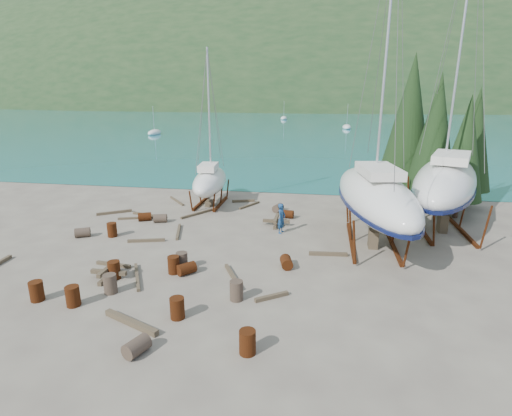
% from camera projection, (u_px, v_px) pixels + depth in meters
% --- Properties ---
extents(ground, '(600.00, 600.00, 0.00)m').
position_uv_depth(ground, '(233.00, 261.00, 21.20)').
color(ground, '#5D5349').
rests_on(ground, ground).
extents(bay_water, '(700.00, 700.00, 0.00)m').
position_uv_depth(bay_water, '(319.00, 102.00, 319.38)').
color(bay_water, '#19727E').
rests_on(bay_water, ground).
extents(far_hill, '(800.00, 360.00, 110.00)m').
position_uv_depth(far_hill, '(319.00, 102.00, 324.11)').
color(far_hill, '#1B341A').
rests_on(far_hill, ground).
extents(far_house_left, '(6.60, 5.60, 5.60)m').
position_uv_depth(far_house_left, '(200.00, 102.00, 209.63)').
color(far_house_left, beige).
rests_on(far_house_left, ground).
extents(far_house_center, '(6.60, 5.60, 5.60)m').
position_uv_depth(far_house_center, '(276.00, 103.00, 203.36)').
color(far_house_center, beige).
rests_on(far_house_center, ground).
extents(far_house_right, '(6.60, 5.60, 5.60)m').
position_uv_depth(far_house_right, '(377.00, 103.00, 195.53)').
color(far_house_right, beige).
rests_on(far_house_right, ground).
extents(cypress_near_right, '(3.60, 3.60, 10.00)m').
position_uv_depth(cypress_near_right, '(435.00, 132.00, 28.96)').
color(cypress_near_right, black).
rests_on(cypress_near_right, ground).
extents(cypress_mid_right, '(3.06, 3.06, 8.50)m').
position_uv_depth(cypress_mid_right, '(465.00, 149.00, 27.08)').
color(cypress_mid_right, black).
rests_on(cypress_mid_right, ground).
extents(cypress_back_left, '(4.14, 4.14, 11.50)m').
position_uv_depth(cypress_back_left, '(409.00, 118.00, 30.85)').
color(cypress_back_left, black).
rests_on(cypress_back_left, ground).
extents(cypress_far_right, '(3.24, 3.24, 9.00)m').
position_uv_depth(cypress_far_right, '(473.00, 140.00, 29.61)').
color(cypress_far_right, black).
rests_on(cypress_far_right, ground).
extents(moored_boat_left, '(2.00, 5.00, 6.05)m').
position_uv_depth(moored_boat_left, '(155.00, 133.00, 82.58)').
color(moored_boat_left, silver).
rests_on(moored_boat_left, ground).
extents(moored_boat_mid, '(2.00, 5.00, 6.05)m').
position_uv_depth(moored_boat_mid, '(347.00, 127.00, 95.25)').
color(moored_boat_mid, silver).
rests_on(moored_boat_mid, ground).
extents(moored_boat_far, '(2.00, 5.00, 6.05)m').
position_uv_depth(moored_boat_far, '(284.00, 118.00, 126.47)').
color(moored_boat_far, silver).
rests_on(moored_boat_far, ground).
extents(large_sailboat_near, '(5.17, 11.94, 18.20)m').
position_uv_depth(large_sailboat_near, '(375.00, 196.00, 22.76)').
color(large_sailboat_near, silver).
rests_on(large_sailboat_near, ground).
extents(large_sailboat_far, '(7.52, 12.69, 19.31)m').
position_uv_depth(large_sailboat_far, '(445.00, 182.00, 25.27)').
color(large_sailboat_far, silver).
rests_on(large_sailboat_far, ground).
extents(small_sailboat_shore, '(2.99, 7.52, 11.74)m').
position_uv_depth(small_sailboat_shore, '(210.00, 181.00, 31.17)').
color(small_sailboat_shore, silver).
rests_on(small_sailboat_shore, ground).
extents(worker, '(0.66, 0.81, 1.93)m').
position_uv_depth(worker, '(281.00, 218.00, 25.16)').
color(worker, navy).
rests_on(worker, ground).
extents(drum_0, '(0.58, 0.58, 0.88)m').
position_uv_depth(drum_0, '(37.00, 291.00, 17.09)').
color(drum_0, '#53200E').
rests_on(drum_0, ground).
extents(drum_1, '(0.87, 1.04, 0.58)m').
position_uv_depth(drum_1, '(137.00, 347.00, 13.62)').
color(drum_1, '#2D2823').
rests_on(drum_1, ground).
extents(drum_2, '(1.04, 0.88, 0.58)m').
position_uv_depth(drum_2, '(145.00, 217.00, 27.71)').
color(drum_2, '#53200E').
rests_on(drum_2, ground).
extents(drum_3, '(0.58, 0.58, 0.88)m').
position_uv_depth(drum_3, '(177.00, 308.00, 15.76)').
color(drum_3, '#53200E').
rests_on(drum_3, ground).
extents(drum_4, '(0.95, 0.70, 0.58)m').
position_uv_depth(drum_4, '(287.00, 214.00, 28.30)').
color(drum_4, '#53200E').
rests_on(drum_4, ground).
extents(drum_5, '(0.58, 0.58, 0.88)m').
position_uv_depth(drum_5, '(236.00, 291.00, 17.14)').
color(drum_5, '#2D2823').
rests_on(drum_5, ground).
extents(drum_6, '(0.76, 0.99, 0.58)m').
position_uv_depth(drum_6, '(286.00, 262.00, 20.34)').
color(drum_6, '#53200E').
rests_on(drum_6, ground).
extents(drum_7, '(0.58, 0.58, 0.88)m').
position_uv_depth(drum_7, '(247.00, 342.00, 13.62)').
color(drum_7, '#53200E').
rests_on(drum_7, ground).
extents(drum_8, '(0.58, 0.58, 0.88)m').
position_uv_depth(drum_8, '(112.00, 230.00, 24.65)').
color(drum_8, '#53200E').
rests_on(drum_8, ground).
extents(drum_9, '(1.00, 0.78, 0.58)m').
position_uv_depth(drum_9, '(160.00, 218.00, 27.37)').
color(drum_9, '#2D2823').
rests_on(drum_9, ground).
extents(drum_10, '(0.58, 0.58, 0.88)m').
position_uv_depth(drum_10, '(174.00, 265.00, 19.68)').
color(drum_10, '#53200E').
rests_on(drum_10, ground).
extents(drum_11, '(0.85, 1.03, 0.58)m').
position_uv_depth(drum_11, '(278.00, 208.00, 29.80)').
color(drum_11, '#2D2823').
rests_on(drum_11, ground).
extents(drum_12, '(1.03, 1.04, 0.58)m').
position_uv_depth(drum_12, '(187.00, 269.00, 19.61)').
color(drum_12, '#53200E').
rests_on(drum_12, ground).
extents(drum_13, '(0.58, 0.58, 0.88)m').
position_uv_depth(drum_13, '(73.00, 296.00, 16.67)').
color(drum_13, '#53200E').
rests_on(drum_13, ground).
extents(drum_14, '(0.58, 0.58, 0.88)m').
position_uv_depth(drum_14, '(114.00, 270.00, 19.11)').
color(drum_14, '#53200E').
rests_on(drum_14, ground).
extents(drum_15, '(1.05, 0.92, 0.58)m').
position_uv_depth(drum_15, '(83.00, 232.00, 24.61)').
color(drum_15, '#2D2823').
rests_on(drum_15, ground).
extents(drum_16, '(0.58, 0.58, 0.88)m').
position_uv_depth(drum_16, '(110.00, 284.00, 17.74)').
color(drum_16, '#2D2823').
rests_on(drum_16, ground).
extents(drum_17, '(0.58, 0.58, 0.88)m').
position_uv_depth(drum_17, '(182.00, 261.00, 20.15)').
color(drum_17, '#2D2823').
rests_on(drum_17, ground).
extents(timber_0, '(1.98, 2.33, 0.14)m').
position_uv_depth(timber_0, '(177.00, 201.00, 32.53)').
color(timber_0, brown).
rests_on(timber_0, ground).
extents(timber_1, '(2.10, 0.36, 0.19)m').
position_uv_depth(timber_1, '(328.00, 254.00, 21.88)').
color(timber_1, brown).
rests_on(timber_1, ground).
extents(timber_2, '(2.16, 1.55, 0.19)m').
position_uv_depth(timber_2, '(114.00, 212.00, 29.37)').
color(timber_2, brown).
rests_on(timber_2, ground).
extents(timber_3, '(1.51, 2.67, 0.15)m').
position_uv_depth(timber_3, '(137.00, 277.00, 19.24)').
color(timber_3, brown).
rests_on(timber_3, ground).
extents(timber_4, '(2.15, 0.74, 0.17)m').
position_uv_depth(timber_4, '(146.00, 240.00, 23.87)').
color(timber_4, brown).
rests_on(timber_4, ground).
extents(timber_5, '(1.41, 2.51, 0.16)m').
position_uv_depth(timber_5, '(233.00, 277.00, 19.23)').
color(timber_5, brown).
rests_on(timber_5, ground).
extents(timber_6, '(1.80, 0.71, 0.19)m').
position_uv_depth(timber_6, '(243.00, 201.00, 32.43)').
color(timber_6, brown).
rests_on(timber_6, ground).
extents(timber_7, '(1.41, 1.05, 0.17)m').
position_uv_depth(timber_7, '(272.00, 297.00, 17.34)').
color(timber_7, brown).
rests_on(timber_7, ground).
extents(timber_9, '(1.28, 2.20, 0.15)m').
position_uv_depth(timber_9, '(250.00, 205.00, 31.26)').
color(timber_9, brown).
rests_on(timber_9, ground).
extents(timber_10, '(1.88, 2.72, 0.16)m').
position_uv_depth(timber_10, '(199.00, 213.00, 29.16)').
color(timber_10, brown).
rests_on(timber_10, ground).
extents(timber_11, '(0.91, 2.68, 0.15)m').
position_uv_depth(timber_11, '(178.00, 232.00, 25.39)').
color(timber_11, brown).
rests_on(timber_11, ground).
extents(timber_12, '(1.98, 0.40, 0.17)m').
position_uv_depth(timber_12, '(113.00, 264.00, 20.56)').
color(timber_12, brown).
rests_on(timber_12, ground).
extents(timber_15, '(3.16, 1.15, 0.15)m').
position_uv_depth(timber_15, '(142.00, 218.00, 28.19)').
color(timber_15, brown).
rests_on(timber_15, ground).
extents(timber_16, '(2.66, 1.33, 0.23)m').
position_uv_depth(timber_16, '(131.00, 322.00, 15.36)').
color(timber_16, brown).
rests_on(timber_16, ground).
extents(timber_17, '(2.05, 0.70, 0.16)m').
position_uv_depth(timber_17, '(145.00, 215.00, 28.89)').
color(timber_17, brown).
rests_on(timber_17, ground).
extents(timber_pile_fore, '(1.80, 1.80, 0.60)m').
position_uv_depth(timber_pile_fore, '(109.00, 272.00, 19.19)').
color(timber_pile_fore, brown).
rests_on(timber_pile_fore, ground).
extents(timber_pile_aft, '(1.80, 1.80, 0.60)m').
position_uv_depth(timber_pile_aft, '(276.00, 221.00, 26.73)').
color(timber_pile_aft, brown).
rests_on(timber_pile_aft, ground).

